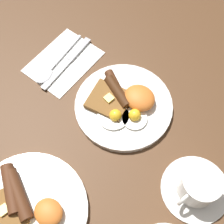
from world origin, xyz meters
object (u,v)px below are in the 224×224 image
object	(u,v)px
spoon	(49,71)
teacup_near	(198,186)
breakfast_plate_far	(26,209)
knife	(69,60)
breakfast_plate_near	(124,104)

from	to	relation	value
spoon	teacup_near	bearing A→B (deg)	81.18
breakfast_plate_far	knife	size ratio (longest dim) A/B	1.29
knife	spoon	size ratio (longest dim) A/B	1.05
teacup_near	knife	xyz separation A→B (m)	(0.44, -0.09, -0.03)
breakfast_plate_near	spoon	world-z (taller)	breakfast_plate_near
teacup_near	breakfast_plate_far	bearing A→B (deg)	44.92
spoon	breakfast_plate_far	bearing A→B (deg)	30.72
breakfast_plate_near	breakfast_plate_far	distance (m)	0.33
breakfast_plate_far	spoon	size ratio (longest dim) A/B	1.35
breakfast_plate_far	teacup_near	distance (m)	0.36
breakfast_plate_far	spoon	xyz separation A→B (m)	(0.21, -0.29, -0.00)
breakfast_plate_near	knife	distance (m)	0.20
teacup_near	knife	distance (m)	0.45
breakfast_plate_near	spoon	size ratio (longest dim) A/B	1.28
breakfast_plate_far	knife	bearing A→B (deg)	-61.55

